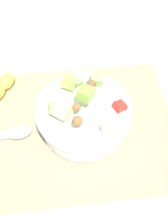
% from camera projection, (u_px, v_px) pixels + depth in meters
% --- Properties ---
extents(ground_plane, '(2.40, 2.40, 0.00)m').
position_uv_depth(ground_plane, '(86.00, 126.00, 0.64)').
color(ground_plane, silver).
extents(placemat, '(0.42, 0.37, 0.01)m').
position_uv_depth(placemat, '(86.00, 126.00, 0.64)').
color(placemat, gray).
rests_on(placemat, ground_plane).
extents(salad_bowl, '(0.22, 0.22, 0.11)m').
position_uv_depth(salad_bowl, '(84.00, 114.00, 0.61)').
color(salad_bowl, white).
rests_on(salad_bowl, placemat).
extents(serving_spoon, '(0.19, 0.04, 0.01)m').
position_uv_depth(serving_spoon, '(4.00, 135.00, 0.62)').
color(serving_spoon, '#B7B7BC').
rests_on(serving_spoon, placemat).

